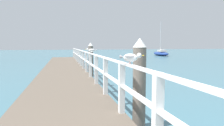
% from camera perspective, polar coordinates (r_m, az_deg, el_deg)
% --- Properties ---
extents(pier_deck, '(2.52, 24.37, 0.39)m').
position_cam_1_polar(pier_deck, '(12.13, -13.99, -2.68)').
color(pier_deck, brown).
rests_on(pier_deck, ground_plane).
extents(pier_railing, '(0.12, 22.89, 1.10)m').
position_cam_1_polar(pier_railing, '(12.10, -8.48, 1.55)').
color(pier_railing, white).
rests_on(pier_railing, pier_deck).
extents(dock_piling_near, '(0.29, 0.29, 1.99)m').
position_cam_1_polar(dock_piling_near, '(4.23, 8.02, -6.16)').
color(dock_piling_near, '#6B6056').
rests_on(dock_piling_near, ground_plane).
extents(dock_piling_far, '(0.29, 0.29, 1.99)m').
position_cam_1_polar(dock_piling_far, '(11.50, -6.26, 1.09)').
color(dock_piling_far, '#6B6056').
rests_on(dock_piling_far, ground_plane).
extents(seagull_foreground, '(0.37, 0.36, 0.21)m').
position_cam_1_polar(seagull_foreground, '(3.56, 5.53, 1.74)').
color(seagull_foreground, white).
rests_on(seagull_foreground, pier_railing).
extents(seagull_background, '(0.48, 0.21, 0.21)m').
position_cam_1_polar(seagull_background, '(8.41, -6.07, 3.76)').
color(seagull_background, white).
rests_on(seagull_background, pier_railing).
extents(boat_3, '(2.95, 6.05, 6.02)m').
position_cam_1_polar(boat_3, '(35.42, 14.18, 2.80)').
color(boat_3, navy).
rests_on(boat_3, ground_plane).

